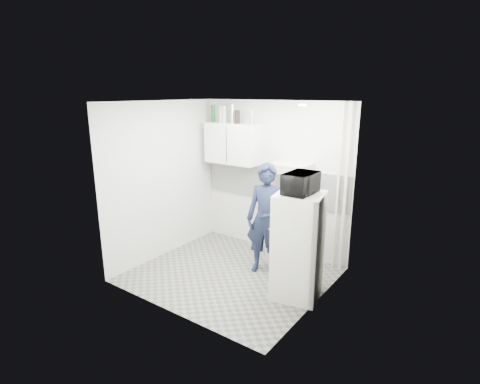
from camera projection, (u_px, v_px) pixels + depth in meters
The scene contains 23 objects.
floor at pixel (231, 274), 5.78m from camera, with size 2.80×2.80×0.00m, color slate.
ceiling at pixel (229, 102), 5.10m from camera, with size 2.80×2.80×0.00m, color white.
wall_back at pixel (274, 178), 6.42m from camera, with size 2.80×2.80×0.00m, color silver.
wall_left at pixel (163, 181), 6.22m from camera, with size 2.60×2.60×0.00m, color silver.
wall_right at pixel (320, 211), 4.66m from camera, with size 2.60×2.60×0.00m, color silver.
person at pixel (266, 219), 5.67m from camera, with size 0.63×0.41×1.72m, color #161C32.
stove at pixel (288, 235), 6.21m from camera, with size 0.54×0.54×0.86m, color beige.
fridge at pixel (298, 246), 5.01m from camera, with size 0.61×0.61×1.46m, color white.
stove_top at pixel (289, 210), 6.09m from camera, with size 0.51×0.51×0.03m, color black.
saucepan at pixel (289, 206), 6.06m from camera, with size 0.19×0.19×0.11m, color silver.
microwave at pixel (301, 183), 4.78m from camera, with size 0.34×0.50×0.28m, color black.
bottle_a at pixel (213, 114), 6.67m from camera, with size 0.07×0.07×0.30m, color #144C1E.
bottle_b at pixel (221, 115), 6.57m from camera, with size 0.07×0.07×0.28m, color #B2B7BC.
bottle_c at pixel (224, 114), 6.53m from camera, with size 0.07×0.07×0.29m, color #B2B7BC.
bottle_d at pixel (232, 114), 6.43m from camera, with size 0.07×0.07×0.32m, color silver.
canister_a at pixel (237, 117), 6.38m from camera, with size 0.09×0.09×0.23m, color black.
bottle_e at pixel (252, 117), 6.22m from camera, with size 0.06×0.06×0.24m, color silver.
upper_cabinet at pixel (232, 144), 6.56m from camera, with size 1.00×0.35×0.70m, color white.
range_hood at pixel (291, 168), 5.90m from camera, with size 0.60×0.50×0.14m, color beige.
backsplash at pixel (273, 184), 6.44m from camera, with size 2.74×0.03×0.60m, color white.
pipe_a at pixel (346, 190), 5.63m from camera, with size 0.05×0.05×2.60m, color beige.
pipe_b at pixel (338, 189), 5.70m from camera, with size 0.04×0.04×2.60m, color beige.
ceiling_spot_fixture at pixel (302, 105), 4.71m from camera, with size 0.10×0.10×0.02m, color white.
Camera 1 is at (3.16, -4.19, 2.74)m, focal length 28.00 mm.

